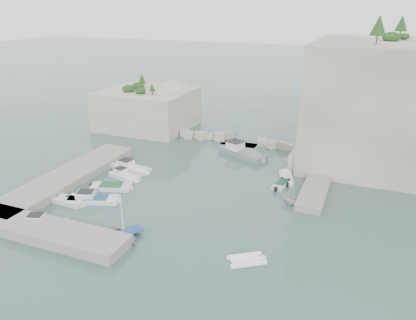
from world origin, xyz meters
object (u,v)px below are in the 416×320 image
at_px(motorboat_b, 125,178).
at_px(work_boat, 243,156).
at_px(motorboat_e, 70,203).
at_px(motorboat_f, 44,226).
at_px(rowboat, 124,238).
at_px(inflatable_dinghy, 246,262).
at_px(tender_east_b, 281,186).
at_px(tender_east_a, 295,204).
at_px(motorboat_c, 111,189).
at_px(tender_east_c, 286,180).
at_px(motorboat_a, 131,170).
at_px(motorboat_d, 94,201).
at_px(tender_east_d, 301,169).

xyz_separation_m(motorboat_b, work_boat, (12.07, 13.94, 0.00)).
relative_size(motorboat_e, motorboat_f, 0.79).
bearing_deg(rowboat, inflatable_dinghy, -58.16).
distance_m(tender_east_b, work_boat, 11.67).
relative_size(tender_east_a, tender_east_b, 0.86).
relative_size(motorboat_c, tender_east_c, 1.13).
xyz_separation_m(motorboat_a, motorboat_b, (0.85, -2.80, 0.00)).
distance_m(tender_east_a, tender_east_b, 5.02).
height_order(motorboat_a, inflatable_dinghy, motorboat_a).
height_order(motorboat_c, tender_east_b, same).
height_order(motorboat_a, motorboat_b, same).
xyz_separation_m(motorboat_d, tender_east_c, (19.60, 14.77, 0.00)).
xyz_separation_m(motorboat_e, rowboat, (10.08, -4.05, 0.00)).
bearing_deg(inflatable_dinghy, work_boat, 73.83).
bearing_deg(work_boat, rowboat, -75.47).
height_order(motorboat_d, rowboat, motorboat_d).
distance_m(motorboat_c, tender_east_a, 22.64).
xyz_separation_m(tender_east_b, work_boat, (-7.88, 8.61, 0.00)).
distance_m(motorboat_a, motorboat_b, 2.93).
bearing_deg(motorboat_b, motorboat_a, 122.20).
distance_m(motorboat_c, inflatable_dinghy, 21.97).
xyz_separation_m(inflatable_dinghy, tender_east_a, (1.87, 12.88, 0.00)).
distance_m(rowboat, tender_east_b, 21.52).
xyz_separation_m(motorboat_e, tender_east_c, (21.97, 16.18, 0.00)).
bearing_deg(work_boat, motorboat_a, -116.38).
bearing_deg(tender_east_c, tender_east_b, 161.51).
xyz_separation_m(motorboat_d, tender_east_b, (19.50, 12.55, 0.00)).
xyz_separation_m(motorboat_b, tender_east_d, (21.19, 12.30, 0.00)).
relative_size(motorboat_a, tender_east_b, 1.73).
relative_size(motorboat_b, tender_east_a, 1.52).
bearing_deg(motorboat_d, motorboat_c, 73.36).
relative_size(tender_east_d, work_boat, 0.53).
xyz_separation_m(motorboat_c, rowboat, (7.87, -9.18, 0.00)).
bearing_deg(tender_east_c, motorboat_f, 119.82).
relative_size(motorboat_d, tender_east_a, 1.97).
bearing_deg(inflatable_dinghy, motorboat_c, 123.13).
relative_size(motorboat_b, motorboat_e, 1.16).
distance_m(tender_east_a, tender_east_d, 11.37).
height_order(motorboat_f, inflatable_dinghy, motorboat_f).
distance_m(motorboat_e, work_boat, 26.55).
distance_m(tender_east_c, work_boat, 10.23).
distance_m(motorboat_a, tender_east_b, 20.95).
xyz_separation_m(motorboat_b, inflatable_dinghy, (20.61, -11.87, 0.00)).
height_order(motorboat_c, motorboat_f, motorboat_f).
bearing_deg(motorboat_b, work_boat, 64.44).
xyz_separation_m(motorboat_e, inflatable_dinghy, (22.52, -3.24, 0.00)).
xyz_separation_m(motorboat_c, tender_east_d, (20.89, 15.80, 0.00)).
xyz_separation_m(tender_east_c, work_boat, (-7.99, 6.38, 0.00)).
distance_m(motorboat_d, tender_east_d, 28.48).
relative_size(motorboat_d, motorboat_f, 1.19).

